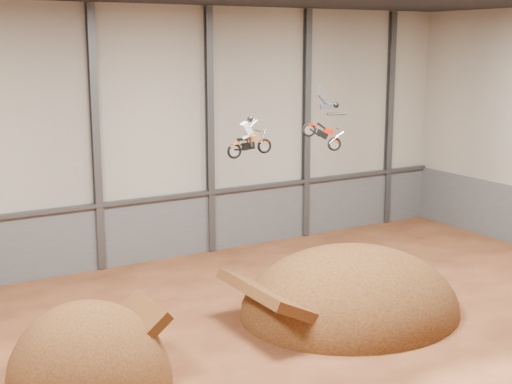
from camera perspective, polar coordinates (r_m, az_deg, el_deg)
floor at (r=28.51m, az=4.34°, el=-13.01°), size 40.00×40.00×0.00m
back_wall at (r=39.39m, az=-8.18°, el=4.47°), size 40.00×0.10×14.00m
lower_band_back at (r=40.30m, az=-7.91°, el=-2.97°), size 39.80×0.18×3.50m
steel_rail at (r=39.75m, az=-7.90°, el=-0.50°), size 39.80×0.35×0.20m
steel_column_2 at (r=38.05m, az=-12.71°, el=4.05°), size 0.40×0.36×13.90m
steel_column_3 at (r=40.60m, az=-3.72°, el=4.78°), size 0.40×0.36×13.90m
steel_column_4 at (r=44.02m, az=4.05°, el=5.33°), size 0.40×0.36×13.90m
steel_column_5 at (r=48.13m, az=10.62°, el=5.71°), size 0.40×0.36×13.90m
takeoff_ramp at (r=27.24m, az=-13.14°, el=-14.55°), size 5.80×6.69×5.80m
landing_ramp at (r=33.06m, az=7.54°, el=-9.49°), size 10.31×9.12×5.95m
fmx_rider_a at (r=28.55m, az=-0.47°, el=4.63°), size 2.15×0.97×1.92m
fmx_rider_b at (r=31.05m, az=5.05°, el=5.90°), size 3.22×2.05×3.10m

